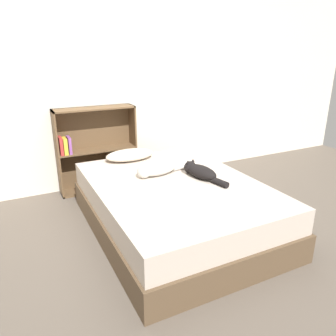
# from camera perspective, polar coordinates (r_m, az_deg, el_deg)

# --- Properties ---
(ground_plane) EXTENTS (8.00, 8.00, 0.00)m
(ground_plane) POSITION_cam_1_polar(r_m,az_deg,el_deg) (3.42, 1.20, -10.33)
(ground_plane) COLOR brown
(wall_back) EXTENTS (8.00, 0.06, 2.50)m
(wall_back) POSITION_cam_1_polar(r_m,az_deg,el_deg) (4.38, -8.22, 13.51)
(wall_back) COLOR silver
(wall_back) RESTS_ON ground_plane
(bed) EXTENTS (1.55, 2.10, 0.50)m
(bed) POSITION_cam_1_polar(r_m,az_deg,el_deg) (3.30, 1.23, -6.63)
(bed) COLOR brown
(bed) RESTS_ON ground_plane
(pillow) EXTENTS (0.57, 0.31, 0.12)m
(pillow) POSITION_cam_1_polar(r_m,az_deg,el_deg) (3.86, -6.67, 2.28)
(pillow) COLOR beige
(pillow) RESTS_ON bed
(cat_light) EXTENTS (0.60, 0.23, 0.16)m
(cat_light) POSITION_cam_1_polar(r_m,az_deg,el_deg) (3.36, -2.01, -0.31)
(cat_light) COLOR beige
(cat_light) RESTS_ON bed
(cat_dark) EXTENTS (0.25, 0.57, 0.15)m
(cat_dark) POSITION_cam_1_polar(r_m,az_deg,el_deg) (3.32, 5.58, -0.60)
(cat_dark) COLOR black
(cat_dark) RESTS_ON bed
(bookshelf) EXTENTS (0.99, 0.26, 1.06)m
(bookshelf) POSITION_cam_1_polar(r_m,az_deg,el_deg) (4.28, -12.80, 3.36)
(bookshelf) COLOR brown
(bookshelf) RESTS_ON ground_plane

